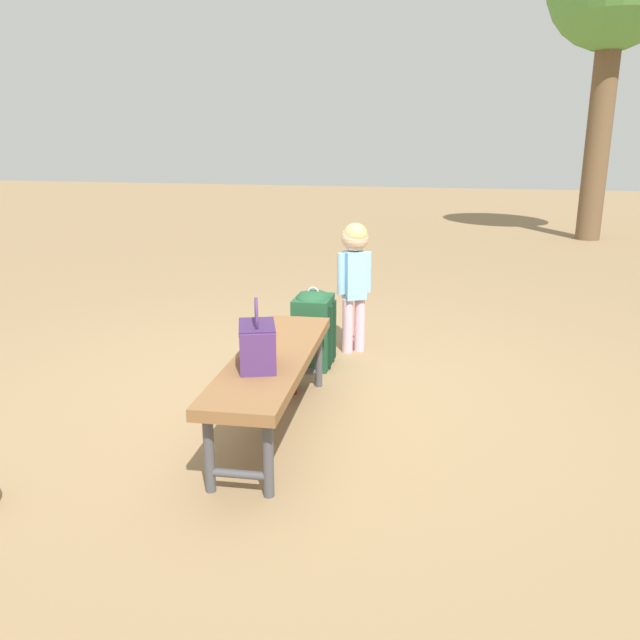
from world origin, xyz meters
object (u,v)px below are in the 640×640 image
park_bench (273,364)px  child_standing (355,267)px  handbag (257,343)px  backpack_large (313,327)px  backpack_small (281,373)px

park_bench → child_standing: (1.49, -0.15, 0.28)m
handbag → child_standing: bearing=-5.7°
park_bench → backpack_large: 1.11m
backpack_large → backpack_small: bearing=174.2°
backpack_small → park_bench: bearing=-166.2°
park_bench → backpack_large: backpack_large is taller
child_standing → backpack_large: 0.58m
handbag → backpack_large: 1.34m
handbag → child_standing: (1.69, -0.17, 0.09)m
handbag → child_standing: size_ratio=0.37×
child_standing → backpack_small: bearing=163.7°
child_standing → backpack_small: size_ratio=3.53×
handbag → backpack_small: bearing=9.0°
child_standing → backpack_small: child_standing is taller
park_bench → handbag: (-0.21, 0.01, 0.18)m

